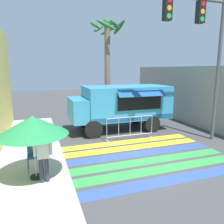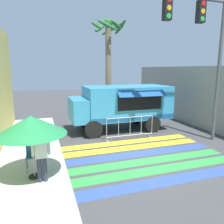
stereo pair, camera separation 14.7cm
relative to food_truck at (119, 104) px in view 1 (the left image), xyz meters
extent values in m
plane|color=#424244|center=(-0.49, -4.20, -1.50)|extent=(60.00, 60.00, 0.00)
cube|color=gray|center=(4.72, -1.20, 0.29)|extent=(0.20, 16.00, 3.57)
cube|color=#334FB2|center=(-0.49, -5.97, -1.49)|extent=(6.40, 0.56, 0.01)
cube|color=green|center=(-0.49, -5.21, -1.49)|extent=(6.40, 0.56, 0.01)
cube|color=green|center=(-0.49, -4.45, -1.49)|extent=(6.40, 0.56, 0.01)
cube|color=#334FB2|center=(-0.49, -3.69, -1.49)|extent=(6.40, 0.56, 0.01)
cube|color=yellow|center=(-0.49, -2.93, -1.49)|extent=(6.40, 0.56, 0.01)
cube|color=yellow|center=(-0.49, -2.17, -1.49)|extent=(6.40, 0.56, 0.01)
cube|color=#338CBF|center=(0.43, 0.01, 0.08)|extent=(4.68, 2.34, 1.78)
cube|color=#338CBF|center=(-1.91, 0.01, -0.21)|extent=(1.65, 2.16, 1.20)
cube|color=#1E232D|center=(-2.69, 0.01, 0.09)|extent=(0.06, 1.88, 0.46)
cube|color=black|center=(0.70, -1.18, 0.21)|extent=(2.48, 0.03, 0.80)
cube|color=#194C8C|center=(0.70, -1.39, 0.69)|extent=(2.58, 0.43, 0.31)
cube|color=#194C8C|center=(0.43, -1.17, -0.63)|extent=(4.68, 0.01, 0.24)
cylinder|color=black|center=(-1.77, -1.07, -1.05)|extent=(0.90, 0.22, 0.90)
cylinder|color=black|center=(-1.77, 1.08, -1.05)|extent=(0.90, 0.22, 0.90)
cylinder|color=black|center=(1.53, -1.07, -1.05)|extent=(0.90, 0.22, 0.90)
cylinder|color=black|center=(1.53, 1.08, -1.05)|extent=(0.90, 0.22, 0.90)
cylinder|color=#515456|center=(3.73, -3.13, 1.80)|extent=(0.16, 0.16, 6.59)
cube|color=black|center=(2.46, -3.16, 4.28)|extent=(0.32, 0.28, 0.90)
cylinder|color=red|center=(2.46, -3.30, 4.58)|extent=(0.20, 0.02, 0.20)
cylinder|color=#F2A519|center=(2.46, -3.30, 4.28)|extent=(0.20, 0.02, 0.20)
cylinder|color=green|center=(2.46, -3.30, 3.98)|extent=(0.20, 0.02, 0.20)
cube|color=black|center=(0.83, -3.16, 4.28)|extent=(0.32, 0.28, 0.90)
cylinder|color=red|center=(0.83, -3.30, 4.58)|extent=(0.20, 0.02, 0.20)
cylinder|color=#F2A519|center=(0.83, -3.30, 4.28)|extent=(0.20, 0.02, 0.20)
cylinder|color=green|center=(0.83, -3.30, 3.98)|extent=(0.20, 0.02, 0.20)
cylinder|color=black|center=(-4.51, -4.70, -1.34)|extent=(0.36, 0.36, 0.06)
cylinder|color=#B2B2B7|center=(-4.51, -4.70, -0.40)|extent=(0.04, 0.04, 1.93)
cone|color=#268C4C|center=(-4.51, -4.70, 0.29)|extent=(2.07, 2.07, 0.56)
cylinder|color=#4C4C51|center=(-4.74, -4.40, -1.12)|extent=(0.02, 0.02, 0.49)
cylinder|color=#4C4C51|center=(-4.32, -4.40, -1.12)|extent=(0.02, 0.02, 0.49)
cylinder|color=#4C4C51|center=(-4.74, -3.98, -1.12)|extent=(0.02, 0.02, 0.49)
cylinder|color=#4C4C51|center=(-4.32, -3.98, -1.12)|extent=(0.02, 0.02, 0.49)
cube|color=#2D5999|center=(-4.53, -4.19, -0.86)|extent=(0.45, 0.45, 0.03)
cube|color=#2D5999|center=(-4.53, -3.98, -0.62)|extent=(0.45, 0.03, 0.46)
cylinder|color=#2D3347|center=(-4.35, -5.03, -0.99)|extent=(0.13, 0.13, 0.75)
cylinder|color=#2D3347|center=(-4.20, -5.03, -0.99)|extent=(0.13, 0.13, 0.75)
cube|color=silver|center=(-4.28, -5.03, -0.32)|extent=(0.34, 0.20, 0.60)
cylinder|color=silver|center=(-4.50, -5.03, -0.29)|extent=(0.09, 0.09, 0.51)
cylinder|color=silver|center=(-4.06, -5.03, -0.29)|extent=(0.09, 0.09, 0.51)
sphere|color=#9E7051|center=(-4.28, -5.03, 0.12)|extent=(0.21, 0.21, 0.21)
cylinder|color=#B7BABF|center=(-0.12, -1.83, -0.38)|extent=(2.40, 0.04, 0.04)
cylinder|color=#B7BABF|center=(-0.12, -1.83, -1.29)|extent=(2.40, 0.04, 0.04)
cylinder|color=#B7BABF|center=(-1.32, -1.83, -0.84)|extent=(0.02, 0.02, 0.91)
cylinder|color=#B7BABF|center=(-0.72, -1.83, -0.84)|extent=(0.02, 0.02, 0.91)
cylinder|color=#B7BABF|center=(-0.12, -1.83, -0.84)|extent=(0.02, 0.02, 0.91)
cylinder|color=#B7BABF|center=(0.48, -1.83, -0.84)|extent=(0.02, 0.02, 0.91)
cylinder|color=#B7BABF|center=(1.07, -1.83, -0.84)|extent=(0.02, 0.02, 0.91)
cube|color=#B7BABF|center=(-1.27, -1.83, -1.48)|extent=(0.06, 0.44, 0.03)
cube|color=#B7BABF|center=(1.02, -1.83, -1.48)|extent=(0.06, 0.44, 0.03)
cylinder|color=#7A664C|center=(0.26, 2.90, 1.58)|extent=(0.38, 0.38, 6.16)
sphere|color=#2D6B33|center=(0.26, 2.90, 4.81)|extent=(0.60, 0.60, 0.60)
ellipsoid|color=#2D6B33|center=(1.10, 2.97, 4.61)|extent=(0.38, 1.68, 0.86)
ellipsoid|color=#2D6B33|center=(0.71, 3.54, 4.58)|extent=(1.37, 1.06, 0.90)
ellipsoid|color=#2D6B33|center=(-0.16, 3.39, 4.57)|extent=(1.10, 1.00, 0.82)
ellipsoid|color=#2D6B33|center=(-0.56, 2.76, 4.61)|extent=(0.52, 1.65, 0.83)
ellipsoid|color=#2D6B33|center=(-0.01, 2.28, 4.58)|extent=(1.31, 0.74, 0.81)
ellipsoid|color=#2D6B33|center=(0.64, 2.41, 4.65)|extent=(1.15, 0.97, 0.57)
camera|label=1|loc=(-4.34, -11.28, 1.90)|focal=35.00mm
camera|label=2|loc=(-4.20, -11.33, 1.90)|focal=35.00mm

